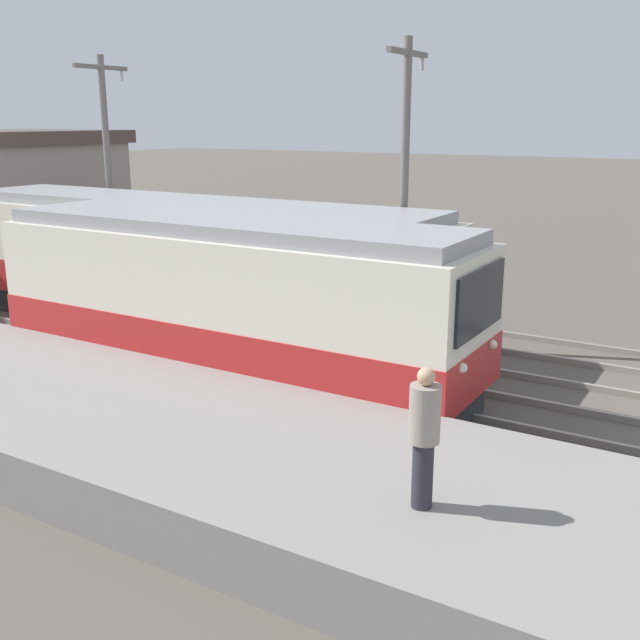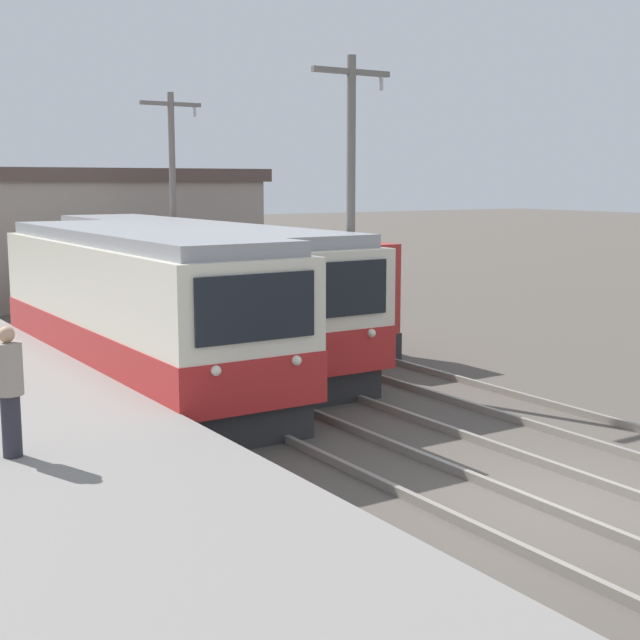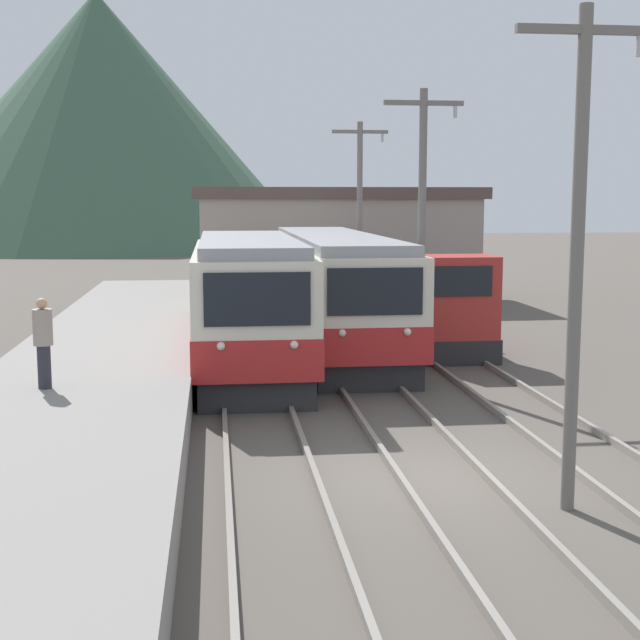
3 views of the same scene
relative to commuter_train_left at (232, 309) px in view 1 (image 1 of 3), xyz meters
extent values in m
cube|color=#28282B|center=(0.00, 0.01, -1.31)|extent=(2.58, 10.16, 0.70)
cube|color=silver|center=(0.00, 0.01, 0.33)|extent=(2.80, 10.58, 2.57)
cube|color=red|center=(0.00, 0.01, -0.49)|extent=(2.84, 10.62, 0.93)
cube|color=black|center=(0.00, -5.31, 0.85)|extent=(2.24, 0.06, 1.13)
sphere|color=silver|center=(-0.77, -5.32, -0.13)|extent=(0.18, 0.18, 0.18)
sphere|color=silver|center=(0.77, -5.32, -0.13)|extent=(0.18, 0.18, 0.18)
cube|color=#939399|center=(0.00, 0.01, 1.76)|extent=(2.46, 10.16, 0.28)
cube|color=#28282B|center=(2.80, 3.58, -1.31)|extent=(2.58, 13.86, 0.70)
cube|color=silver|center=(2.80, 3.58, 0.30)|extent=(2.80, 14.44, 2.51)
cube|color=red|center=(2.80, 3.58, -0.50)|extent=(2.84, 14.48, 0.90)
cube|color=black|center=(2.80, -3.67, 0.80)|extent=(2.24, 0.06, 1.10)
sphere|color=silver|center=(2.03, -3.68, -0.15)|extent=(0.18, 0.18, 0.18)
sphere|color=silver|center=(3.57, -3.68, -0.15)|extent=(0.18, 0.18, 0.18)
cube|color=#939399|center=(2.80, 3.58, 1.70)|extent=(2.46, 13.86, 0.28)
cube|color=#28282B|center=(5.80, 2.22, -1.31)|extent=(2.40, 5.11, 0.70)
cube|color=#B22D28|center=(5.80, 0.48, 0.19)|extent=(2.28, 1.64, 2.30)
cube|color=black|center=(5.80, -0.35, 0.70)|extent=(1.68, 0.04, 0.83)
cube|color=#B22D28|center=(5.80, 3.04, -0.26)|extent=(1.92, 3.38, 1.40)
cylinder|color=black|center=(5.80, 3.04, 0.69)|extent=(0.16, 0.16, 0.50)
cylinder|color=slate|center=(4.30, -1.87, 1.98)|extent=(0.20, 0.20, 7.27)
cube|color=slate|center=(4.30, -1.87, 5.27)|extent=(2.00, 0.12, 0.12)
cylinder|color=#B2B2B7|center=(5.10, -1.87, 5.07)|extent=(0.10, 0.10, 0.30)
cylinder|color=slate|center=(4.30, 7.83, 1.98)|extent=(0.20, 0.20, 7.27)
cube|color=slate|center=(4.30, 7.83, 5.27)|extent=(2.00, 0.12, 0.12)
cylinder|color=#B2B2B7|center=(5.10, 7.83, 5.07)|extent=(0.10, 0.10, 0.30)
cylinder|color=#282833|center=(-4.23, -6.12, -0.34)|extent=(0.26, 0.26, 0.86)
cylinder|color=gray|center=(-4.23, -6.12, 0.44)|extent=(0.38, 0.38, 0.71)
sphere|color=tan|center=(-4.23, -6.12, 0.91)|extent=(0.22, 0.22, 0.22)
camera|label=1|loc=(-11.96, -9.31, 3.83)|focal=42.00mm
camera|label=2|loc=(-7.06, -18.17, 2.93)|focal=50.00mm
camera|label=3|loc=(-0.87, -23.83, 2.95)|focal=50.00mm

